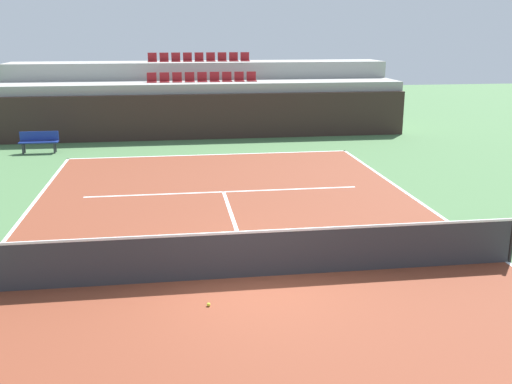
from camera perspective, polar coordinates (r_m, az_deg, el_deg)
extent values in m
plane|color=#477042|center=(11.78, -0.34, -8.29)|extent=(80.00, 80.00, 0.00)
cube|color=brown|center=(11.78, -0.34, -8.27)|extent=(11.00, 24.00, 0.01)
cube|color=white|center=(23.17, -4.41, 3.64)|extent=(11.00, 0.10, 0.00)
cube|color=white|center=(13.58, 23.23, -6.25)|extent=(0.10, 24.00, 0.00)
cube|color=white|center=(17.78, -3.18, 0.01)|extent=(8.26, 0.10, 0.00)
cube|color=white|center=(14.74, -2.05, -3.27)|extent=(0.10, 6.40, 0.00)
cube|color=#33231E|center=(26.53, -5.00, 7.31)|extent=(18.54, 0.30, 2.01)
cube|color=#9E9E99|center=(27.84, -5.18, 8.13)|extent=(18.54, 2.40, 2.43)
cube|color=#9E9E99|center=(30.17, -5.46, 9.45)|extent=(18.54, 2.40, 3.23)
cube|color=maroon|center=(27.68, -10.10, 10.49)|extent=(0.44, 0.44, 0.04)
cube|color=maroon|center=(27.86, -10.12, 10.97)|extent=(0.44, 0.04, 0.40)
cube|color=maroon|center=(27.67, -8.89, 10.54)|extent=(0.44, 0.44, 0.04)
cube|color=maroon|center=(27.85, -8.90, 11.02)|extent=(0.44, 0.04, 0.40)
cube|color=maroon|center=(27.67, -7.67, 10.58)|extent=(0.44, 0.44, 0.04)
cube|color=maroon|center=(27.85, -7.69, 11.07)|extent=(0.44, 0.04, 0.40)
cube|color=maroon|center=(27.68, -6.45, 10.63)|extent=(0.44, 0.44, 0.04)
cube|color=maroon|center=(27.86, -6.48, 11.11)|extent=(0.44, 0.04, 0.40)
cube|color=maroon|center=(27.71, -5.24, 10.66)|extent=(0.44, 0.44, 0.04)
cube|color=maroon|center=(27.89, -5.27, 11.15)|extent=(0.44, 0.04, 0.40)
cube|color=maroon|center=(27.74, -4.03, 10.69)|extent=(0.44, 0.44, 0.04)
cube|color=maroon|center=(27.93, -4.07, 11.18)|extent=(0.44, 0.04, 0.40)
cube|color=maroon|center=(27.79, -2.82, 10.72)|extent=(0.44, 0.44, 0.04)
cube|color=maroon|center=(27.97, -2.86, 11.20)|extent=(0.44, 0.04, 0.40)
cube|color=maroon|center=(27.85, -1.61, 10.74)|extent=(0.44, 0.44, 0.04)
cube|color=maroon|center=(28.03, -1.66, 11.23)|extent=(0.44, 0.04, 0.40)
cube|color=maroon|center=(27.93, -0.41, 10.76)|extent=(0.44, 0.44, 0.04)
cube|color=maroon|center=(28.11, -0.47, 11.24)|extent=(0.44, 0.04, 0.40)
cube|color=maroon|center=(30.02, -10.05, 12.40)|extent=(0.44, 0.44, 0.04)
cube|color=maroon|center=(30.21, -10.06, 12.83)|extent=(0.44, 0.04, 0.40)
cube|color=maroon|center=(30.01, -8.92, 12.44)|extent=(0.44, 0.44, 0.04)
cube|color=maroon|center=(30.20, -8.94, 12.88)|extent=(0.44, 0.04, 0.40)
cube|color=maroon|center=(30.01, -7.79, 12.49)|extent=(0.44, 0.44, 0.04)
cube|color=maroon|center=(30.20, -7.82, 12.92)|extent=(0.44, 0.04, 0.40)
cube|color=maroon|center=(30.02, -6.66, 12.53)|extent=(0.44, 0.44, 0.04)
cube|color=maroon|center=(30.21, -6.69, 12.96)|extent=(0.44, 0.04, 0.40)
cube|color=maroon|center=(30.05, -5.54, 12.56)|extent=(0.44, 0.44, 0.04)
cube|color=maroon|center=(30.24, -5.57, 12.99)|extent=(0.44, 0.04, 0.40)
cube|color=maroon|center=(30.08, -4.41, 12.59)|extent=(0.44, 0.44, 0.04)
cube|color=maroon|center=(30.27, -4.44, 13.02)|extent=(0.44, 0.04, 0.40)
cube|color=maroon|center=(30.12, -3.28, 12.61)|extent=(0.44, 0.44, 0.04)
cube|color=maroon|center=(30.31, -3.33, 13.04)|extent=(0.44, 0.04, 0.40)
cube|color=maroon|center=(30.18, -2.16, 12.63)|extent=(0.44, 0.44, 0.04)
cube|color=maroon|center=(30.37, -2.21, 13.06)|extent=(0.44, 0.04, 0.40)
cube|color=maroon|center=(30.25, -1.05, 12.64)|extent=(0.44, 0.44, 0.04)
cube|color=maroon|center=(30.44, -1.10, 13.08)|extent=(0.44, 0.04, 0.40)
cylinder|color=black|center=(13.43, 23.65, -4.11)|extent=(0.08, 0.08, 1.07)
cube|color=#333338|center=(11.60, -0.35, -6.17)|extent=(10.90, 0.02, 0.92)
cube|color=white|center=(11.43, -0.35, -3.90)|extent=(10.90, 0.04, 0.05)
cube|color=navy|center=(24.93, -20.39, 4.58)|extent=(1.50, 0.40, 0.05)
cube|color=navy|center=(25.07, -20.35, 5.15)|extent=(1.50, 0.04, 0.36)
cube|color=#2D2D33|center=(24.97, -21.74, 3.91)|extent=(0.06, 0.06, 0.42)
cube|color=#2D2D33|center=(24.72, -19.04, 4.06)|extent=(0.06, 0.06, 0.42)
cube|color=#2D2D33|center=(25.24, -21.60, 4.04)|extent=(0.06, 0.06, 0.42)
cube|color=#2D2D33|center=(24.99, -18.92, 4.18)|extent=(0.06, 0.06, 0.42)
sphere|color=#CCE033|center=(10.63, -4.64, -10.86)|extent=(0.07, 0.07, 0.07)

